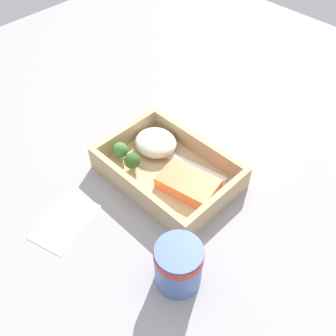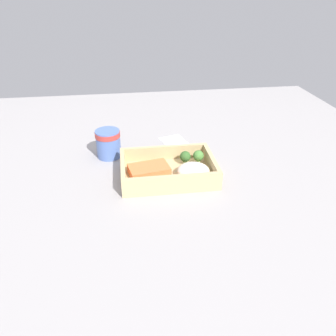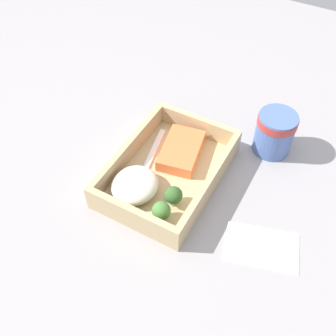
# 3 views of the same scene
# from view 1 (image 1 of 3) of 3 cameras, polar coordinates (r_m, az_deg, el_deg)

# --- Properties ---
(ground_plane) EXTENTS (1.60, 1.60, 0.02)m
(ground_plane) POSITION_cam_1_polar(r_m,az_deg,el_deg) (0.80, 0.00, -1.80)
(ground_plane) COLOR gray
(takeout_tray) EXTENTS (0.26, 0.18, 0.01)m
(takeout_tray) POSITION_cam_1_polar(r_m,az_deg,el_deg) (0.79, 0.00, -1.04)
(takeout_tray) COLOR tan
(takeout_tray) RESTS_ON ground_plane
(tray_rim) EXTENTS (0.26, 0.18, 0.04)m
(tray_rim) POSITION_cam_1_polar(r_m,az_deg,el_deg) (0.77, 0.00, 0.29)
(tray_rim) COLOR tan
(tray_rim) RESTS_ON takeout_tray
(salmon_fillet) EXTENTS (0.12, 0.09, 0.02)m
(salmon_fillet) POSITION_cam_1_polar(r_m,az_deg,el_deg) (0.75, 2.83, -2.35)
(salmon_fillet) COLOR orange
(salmon_fillet) RESTS_ON takeout_tray
(mashed_potatoes) EXTENTS (0.09, 0.08, 0.04)m
(mashed_potatoes) POSITION_cam_1_polar(r_m,az_deg,el_deg) (0.82, -1.78, 3.71)
(mashed_potatoes) COLOR beige
(mashed_potatoes) RESTS_ON takeout_tray
(broccoli_floret_1) EXTENTS (0.03, 0.03, 0.04)m
(broccoli_floret_1) POSITION_cam_1_polar(r_m,az_deg,el_deg) (0.77, -5.22, 0.99)
(broccoli_floret_1) COLOR #88A267
(broccoli_floret_1) RESTS_ON takeout_tray
(broccoli_floret_2) EXTENTS (0.03, 0.03, 0.04)m
(broccoli_floret_2) POSITION_cam_1_polar(r_m,az_deg,el_deg) (0.80, -6.96, 2.53)
(broccoli_floret_2) COLOR #7EA35B
(broccoli_floret_2) RESTS_ON takeout_tray
(fork) EXTENTS (0.16, 0.05, 0.00)m
(fork) POSITION_cam_1_polar(r_m,az_deg,el_deg) (0.80, 2.68, 0.86)
(fork) COLOR white
(fork) RESTS_ON takeout_tray
(paper_cup) EXTENTS (0.08, 0.08, 0.09)m
(paper_cup) POSITION_cam_1_polar(r_m,az_deg,el_deg) (0.62, 1.53, -13.73)
(paper_cup) COLOR #4F6BAF
(paper_cup) RESTS_ON ground_plane
(receipt_slip) EXTENTS (0.11, 0.14, 0.00)m
(receipt_slip) POSITION_cam_1_polar(r_m,az_deg,el_deg) (0.75, -14.70, -7.54)
(receipt_slip) COLOR white
(receipt_slip) RESTS_ON ground_plane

